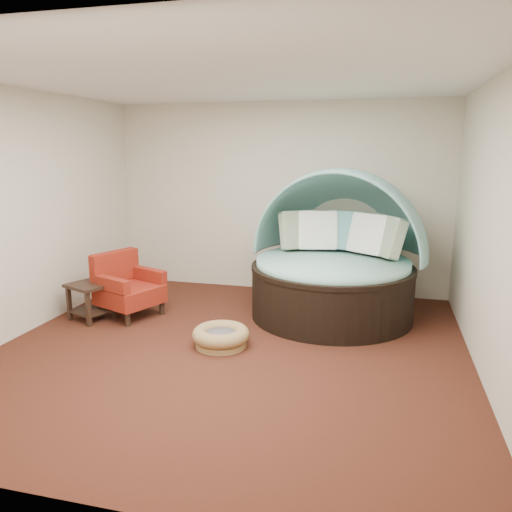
% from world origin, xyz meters
% --- Properties ---
extents(floor, '(5.00, 5.00, 0.00)m').
position_xyz_m(floor, '(0.00, 0.00, 0.00)').
color(floor, '#4C2315').
rests_on(floor, ground).
extents(wall_back, '(5.00, 0.00, 5.00)m').
position_xyz_m(wall_back, '(0.00, 2.50, 1.40)').
color(wall_back, beige).
rests_on(wall_back, floor).
extents(wall_front, '(5.00, 0.00, 5.00)m').
position_xyz_m(wall_front, '(0.00, -2.50, 1.40)').
color(wall_front, beige).
rests_on(wall_front, floor).
extents(wall_left, '(0.00, 5.00, 5.00)m').
position_xyz_m(wall_left, '(-2.50, 0.00, 1.40)').
color(wall_left, beige).
rests_on(wall_left, floor).
extents(wall_right, '(0.00, 5.00, 5.00)m').
position_xyz_m(wall_right, '(2.50, 0.00, 1.40)').
color(wall_right, beige).
rests_on(wall_right, floor).
extents(ceiling, '(5.00, 5.00, 0.00)m').
position_xyz_m(ceiling, '(0.00, 0.00, 2.80)').
color(ceiling, white).
rests_on(ceiling, wall_back).
extents(canopy_daybed, '(2.48, 2.42, 1.90)m').
position_xyz_m(canopy_daybed, '(0.96, 1.52, 0.88)').
color(canopy_daybed, black).
rests_on(canopy_daybed, floor).
extents(pet_basket, '(0.83, 0.83, 0.22)m').
position_xyz_m(pet_basket, '(-0.13, 0.09, 0.11)').
color(pet_basket, olive).
rests_on(pet_basket, floor).
extents(red_armchair, '(0.92, 0.92, 0.82)m').
position_xyz_m(red_armchair, '(-1.63, 0.79, 0.38)').
color(red_armchair, black).
rests_on(red_armchair, floor).
extents(side_table, '(0.64, 0.64, 0.47)m').
position_xyz_m(side_table, '(-2.00, 0.53, 0.30)').
color(side_table, black).
rests_on(side_table, floor).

